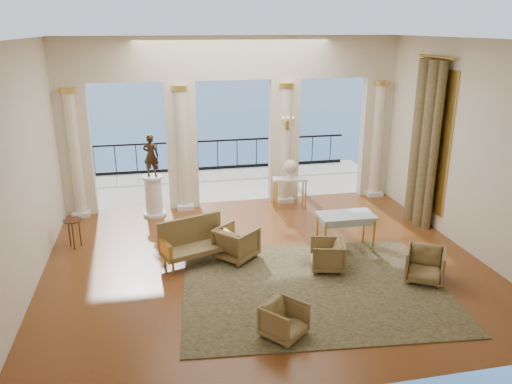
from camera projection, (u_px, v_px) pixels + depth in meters
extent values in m
plane|color=#48230A|center=(265.00, 263.00, 10.49)|extent=(9.00, 9.00, 0.00)
plane|color=#F1E5CA|center=(339.00, 241.00, 6.06)|extent=(9.00, 0.00, 9.00)
plane|color=#F1E5CA|center=(20.00, 172.00, 8.90)|extent=(0.00, 8.00, 8.00)
plane|color=#F1E5CA|center=(471.00, 148.00, 10.65)|extent=(0.00, 8.00, 8.00)
plane|color=white|center=(266.00, 39.00, 9.06)|extent=(9.00, 9.00, 0.00)
cube|color=beige|center=(233.00, 58.00, 12.81)|extent=(9.00, 0.30, 1.10)
cube|color=beige|center=(76.00, 151.00, 12.73)|extent=(0.80, 0.30, 3.40)
cylinder|color=beige|center=(75.00, 156.00, 12.59)|extent=(0.28, 0.28, 3.20)
cylinder|color=gold|center=(67.00, 90.00, 12.07)|extent=(0.40, 0.40, 0.12)
cube|color=silver|center=(82.00, 213.00, 13.08)|extent=(0.45, 0.45, 0.12)
cube|color=beige|center=(182.00, 146.00, 13.25)|extent=(0.80, 0.30, 3.40)
cylinder|color=beige|center=(183.00, 151.00, 13.12)|extent=(0.28, 0.28, 3.20)
cylinder|color=gold|center=(180.00, 88.00, 12.59)|extent=(0.40, 0.40, 0.12)
cube|color=silver|center=(185.00, 206.00, 13.60)|extent=(0.45, 0.45, 0.12)
cube|color=beige|center=(284.00, 141.00, 13.79)|extent=(0.80, 0.30, 3.40)
cylinder|color=beige|center=(285.00, 146.00, 13.66)|extent=(0.28, 0.28, 3.20)
cylinder|color=gold|center=(287.00, 85.00, 13.14)|extent=(0.40, 0.40, 0.12)
cube|color=silver|center=(284.00, 199.00, 14.15)|extent=(0.45, 0.45, 0.12)
cube|color=beige|center=(375.00, 137.00, 14.32)|extent=(0.80, 0.30, 3.40)
cylinder|color=beige|center=(377.00, 142.00, 14.18)|extent=(0.28, 0.28, 3.20)
cylinder|color=gold|center=(382.00, 83.00, 13.66)|extent=(0.40, 0.40, 0.12)
cube|color=silver|center=(373.00, 193.00, 14.67)|extent=(0.45, 0.45, 0.12)
cube|color=#BDB49E|center=(225.00, 184.00, 15.89)|extent=(10.00, 3.60, 0.10)
cube|color=black|center=(217.00, 141.00, 17.04)|extent=(9.00, 0.06, 0.06)
cube|color=black|center=(218.00, 167.00, 17.34)|extent=(9.00, 0.06, 0.10)
cylinder|color=black|center=(218.00, 155.00, 17.20)|extent=(0.03, 0.03, 1.00)
cylinder|color=black|center=(94.00, 161.00, 16.40)|extent=(0.03, 0.03, 1.00)
cylinder|color=black|center=(330.00, 149.00, 17.99)|extent=(0.03, 0.03, 1.00)
cylinder|color=#4C3823|center=(280.00, 110.00, 16.34)|extent=(0.20, 0.20, 4.20)
plane|color=#1B5083|center=(168.00, 108.00, 68.09)|extent=(160.00, 160.00, 0.00)
cylinder|color=#494124|center=(434.00, 149.00, 11.66)|extent=(0.26, 0.26, 4.00)
cylinder|color=#494124|center=(423.00, 145.00, 12.07)|extent=(0.32, 0.32, 4.00)
cylinder|color=#494124|center=(415.00, 140.00, 12.50)|extent=(0.26, 0.26, 4.00)
cylinder|color=gold|center=(436.00, 57.00, 11.44)|extent=(0.08, 1.40, 0.08)
cube|color=gold|center=(431.00, 140.00, 12.08)|extent=(0.04, 1.60, 3.40)
cube|color=gold|center=(287.00, 125.00, 13.34)|extent=(0.10, 0.04, 0.25)
cylinder|color=gold|center=(283.00, 122.00, 13.21)|extent=(0.02, 0.02, 0.22)
cylinder|color=gold|center=(288.00, 122.00, 13.23)|extent=(0.02, 0.02, 0.22)
cylinder|color=gold|center=(293.00, 122.00, 13.26)|extent=(0.02, 0.02, 0.22)
cube|color=#292F17|center=(314.00, 287.00, 9.47)|extent=(5.27, 4.28, 0.02)
imported|color=#4F3C1F|center=(284.00, 319.00, 7.91)|extent=(0.84, 0.83, 0.63)
imported|color=#4F3C1F|center=(425.00, 263.00, 9.65)|extent=(0.95, 0.94, 0.73)
imported|color=#4F3C1F|center=(327.00, 254.00, 10.11)|extent=(0.76, 0.79, 0.68)
imported|color=#4F3C1F|center=(236.00, 241.00, 10.57)|extent=(1.04, 1.04, 0.78)
cube|color=#4F3C1F|center=(196.00, 249.00, 10.37)|extent=(1.53, 1.02, 0.11)
cube|color=#4F3C1F|center=(190.00, 230.00, 10.49)|extent=(1.37, 0.55, 0.58)
cube|color=gold|center=(165.00, 248.00, 9.99)|extent=(0.27, 0.57, 0.27)
cube|color=gold|center=(224.00, 234.00, 10.64)|extent=(0.27, 0.57, 0.27)
cylinder|color=gold|center=(173.00, 269.00, 9.95)|extent=(0.05, 0.05, 0.26)
cylinder|color=gold|center=(227.00, 255.00, 10.54)|extent=(0.05, 0.05, 0.26)
cylinder|color=gold|center=(165.00, 260.00, 10.32)|extent=(0.05, 0.05, 0.26)
cylinder|color=gold|center=(217.00, 247.00, 10.92)|extent=(0.05, 0.05, 0.26)
cube|color=#ACC9D8|center=(346.00, 216.00, 10.85)|extent=(1.23, 0.68, 0.06)
cylinder|color=gold|center=(325.00, 240.00, 10.62)|extent=(0.05, 0.05, 0.78)
cylinder|color=gold|center=(374.00, 236.00, 10.82)|extent=(0.05, 0.05, 0.78)
cylinder|color=gold|center=(317.00, 230.00, 11.14)|extent=(0.05, 0.05, 0.78)
cylinder|color=gold|center=(364.00, 227.00, 11.34)|extent=(0.05, 0.05, 0.78)
cylinder|color=silver|center=(155.00, 214.00, 13.10)|extent=(0.59, 0.59, 0.08)
cylinder|color=silver|center=(154.00, 196.00, 12.94)|extent=(0.43, 0.43, 0.94)
cylinder|color=silver|center=(152.00, 177.00, 12.78)|extent=(0.55, 0.55, 0.06)
imported|color=#302115|center=(151.00, 155.00, 12.60)|extent=(0.46, 0.37, 1.09)
cube|color=silver|center=(290.00, 179.00, 13.32)|extent=(0.96, 0.50, 0.05)
cylinder|color=gold|center=(275.00, 196.00, 13.32)|extent=(0.04, 0.04, 0.82)
cylinder|color=gold|center=(305.00, 196.00, 13.35)|extent=(0.04, 0.04, 0.82)
cylinder|color=gold|center=(274.00, 193.00, 13.56)|extent=(0.04, 0.04, 0.82)
cylinder|color=gold|center=(304.00, 193.00, 13.59)|extent=(0.04, 0.04, 0.82)
cylinder|color=white|center=(290.00, 174.00, 13.27)|extent=(0.19, 0.19, 0.24)
sphere|color=#D59395|center=(290.00, 167.00, 13.21)|extent=(0.38, 0.38, 0.38)
cylinder|color=black|center=(72.00, 220.00, 11.01)|extent=(0.41, 0.41, 0.03)
cylinder|color=black|center=(80.00, 233.00, 11.20)|extent=(0.03, 0.03, 0.64)
cylinder|color=black|center=(69.00, 233.00, 11.16)|extent=(0.03, 0.03, 0.64)
cylinder|color=black|center=(73.00, 236.00, 11.00)|extent=(0.03, 0.03, 0.64)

